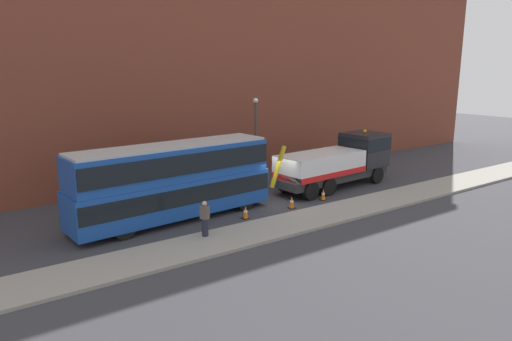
{
  "coord_description": "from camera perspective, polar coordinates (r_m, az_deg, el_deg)",
  "views": [
    {
      "loc": [
        -16.24,
        -21.66,
        7.94
      ],
      "look_at": [
        -1.02,
        0.03,
        2.0
      ],
      "focal_mm": 32.41,
      "sensor_mm": 36.0,
      "label": 1
    }
  ],
  "objects": [
    {
      "name": "pedestrian_onlooker",
      "position": [
        21.88,
        -6.34,
        -5.98
      ],
      "size": [
        0.42,
        0.48,
        1.71
      ],
      "rotation": [
        0.0,
        0.0,
        0.5
      ],
      "color": "#232333",
      "rests_on": "near_kerb"
    },
    {
      "name": "traffic_cone_midway",
      "position": [
        26.66,
        4.43,
        -3.96
      ],
      "size": [
        0.36,
        0.36,
        0.72
      ],
      "color": "orange",
      "rests_on": "ground_plane"
    },
    {
      "name": "double_decker_bus",
      "position": [
        24.53,
        -10.15,
        -1.02
      ],
      "size": [
        11.17,
        3.4,
        4.06
      ],
      "rotation": [
        0.0,
        0.0,
        0.08
      ],
      "color": "#19479E",
      "rests_on": "ground_plane"
    },
    {
      "name": "ground_plane",
      "position": [
        28.21,
        1.74,
        -3.72
      ],
      "size": [
        120.0,
        120.0,
        0.0
      ],
      "primitive_type": "plane",
      "color": "#38383D"
    },
    {
      "name": "recovery_tow_truck",
      "position": [
        31.55,
        10.13,
        1.14
      ],
      "size": [
        10.22,
        3.33,
        3.67
      ],
      "rotation": [
        0.0,
        0.0,
        0.08
      ],
      "color": "#2D2D2D",
      "rests_on": "ground_plane"
    },
    {
      "name": "traffic_cone_near_truck",
      "position": [
        28.5,
        8.29,
        -2.96
      ],
      "size": [
        0.36,
        0.36,
        0.72
      ],
      "color": "orange",
      "rests_on": "ground_plane"
    },
    {
      "name": "traffic_cone_near_bus",
      "position": [
        24.82,
        -1.31,
        -5.2
      ],
      "size": [
        0.36,
        0.36,
        0.72
      ],
      "color": "orange",
      "rests_on": "ground_plane"
    },
    {
      "name": "near_kerb",
      "position": [
        25.11,
        7.51,
        -5.73
      ],
      "size": [
        60.0,
        2.8,
        0.15
      ],
      "primitive_type": "cube",
      "color": "gray",
      "rests_on": "ground_plane"
    },
    {
      "name": "building_facade",
      "position": [
        33.21,
        -5.93,
        12.79
      ],
      "size": [
        60.0,
        1.5,
        16.0
      ],
      "color": "brown",
      "rests_on": "ground_plane"
    },
    {
      "name": "street_lamp",
      "position": [
        33.0,
        -0.05,
        4.85
      ],
      "size": [
        0.36,
        0.36,
        5.83
      ],
      "color": "#38383D",
      "rests_on": "ground_plane"
    }
  ]
}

